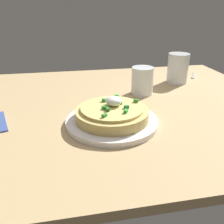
# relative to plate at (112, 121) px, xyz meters

# --- Properties ---
(dining_table) EXTENTS (1.14, 0.86, 0.02)m
(dining_table) POSITION_rel_plate_xyz_m (0.02, 0.14, -0.02)
(dining_table) COLOR tan
(dining_table) RESTS_ON ground
(plate) EXTENTS (0.25, 0.25, 0.01)m
(plate) POSITION_rel_plate_xyz_m (0.00, 0.00, 0.00)
(plate) COLOR white
(plate) RESTS_ON dining_table
(pizza) EXTENTS (0.19, 0.19, 0.06)m
(pizza) POSITION_rel_plate_xyz_m (0.00, 0.00, 0.02)
(pizza) COLOR tan
(pizza) RESTS_ON plate
(cup_near) EXTENTS (0.08, 0.08, 0.10)m
(cup_near) POSITION_rel_plate_xyz_m (0.15, 0.21, 0.04)
(cup_near) COLOR silver
(cup_near) RESTS_ON dining_table
(cup_far) EXTENTS (0.08, 0.08, 0.12)m
(cup_far) POSITION_rel_plate_xyz_m (0.33, 0.31, 0.05)
(cup_far) COLOR silver
(cup_far) RESTS_ON dining_table
(fork) EXTENTS (0.06, 0.09, 0.00)m
(fork) POSITION_rel_plate_xyz_m (0.44, 0.38, -0.00)
(fork) COLOR #B7B7BC
(fork) RESTS_ON dining_table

